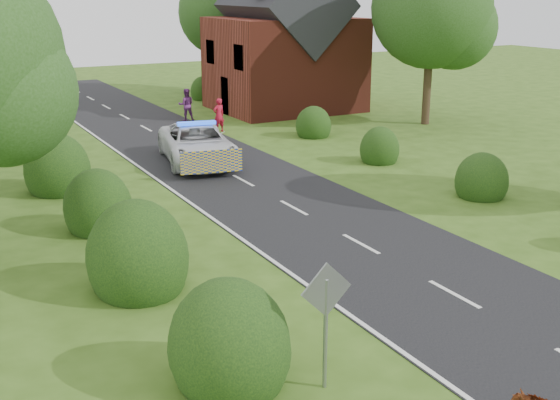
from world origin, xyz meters
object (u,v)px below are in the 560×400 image
road_sign (326,307)px  pedestrian_purple (186,105)px  police_van (197,144)px  pedestrian_red (219,115)px

road_sign → pedestrian_purple: road_sign is taller
road_sign → police_van: road_sign is taller
police_van → pedestrian_purple: 10.00m
road_sign → police_van: 18.24m
pedestrian_red → pedestrian_purple: (-0.35, 3.75, 0.03)m
road_sign → pedestrian_red: road_sign is taller
police_van → pedestrian_red: bearing=70.0°
road_sign → pedestrian_red: size_ratio=1.45×
pedestrian_purple → pedestrian_red: bearing=110.6°
police_van → pedestrian_red: size_ratio=3.63×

